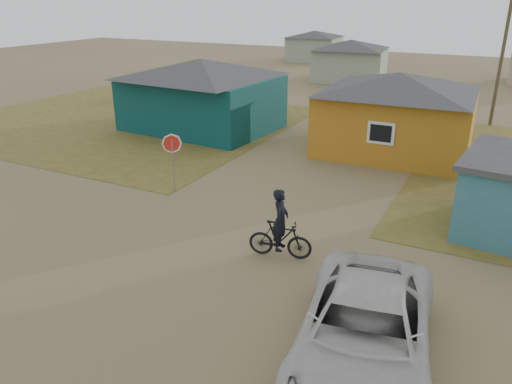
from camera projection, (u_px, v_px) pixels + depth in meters
ground at (198, 265)px, 14.59m from camera, size 120.00×120.00×0.00m
grass_nw at (125, 120)px, 31.26m from camera, size 20.00×18.00×0.00m
house_teal at (202, 93)px, 28.58m from camera, size 8.93×7.08×4.00m
house_yellow at (397, 112)px, 24.36m from camera, size 7.72×6.76×3.90m
house_pale_west at (350, 60)px, 44.55m from camera, size 7.04×6.15×3.60m
house_pale_north at (314, 45)px, 57.89m from camera, size 6.28×5.81×3.40m
utility_pole_near at (502, 54)px, 28.49m from camera, size 1.40×0.20×8.00m
stop_sign at (172, 149)px, 19.33m from camera, size 0.76×0.24×2.39m
cyclist at (280, 233)px, 14.76m from camera, size 1.99×0.93×2.17m
vehicle at (364, 332)px, 10.38m from camera, size 3.65×6.29×1.65m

